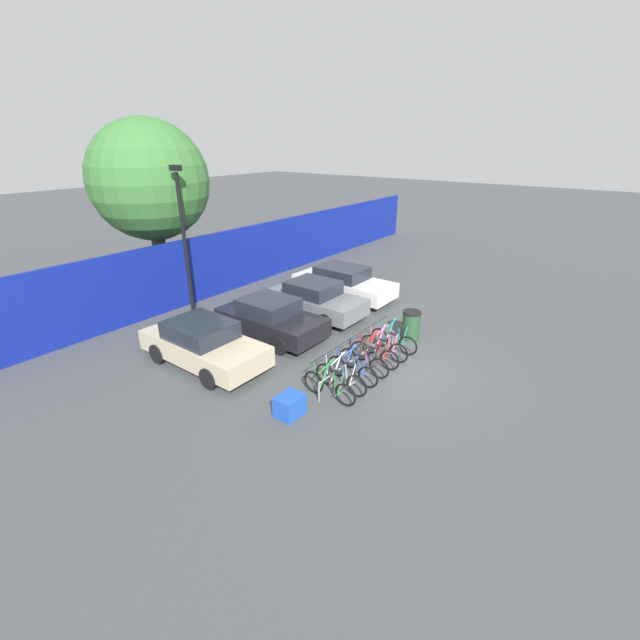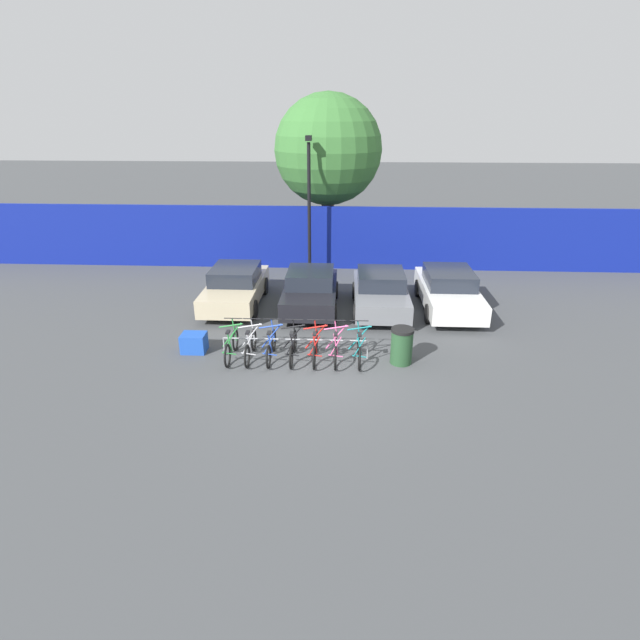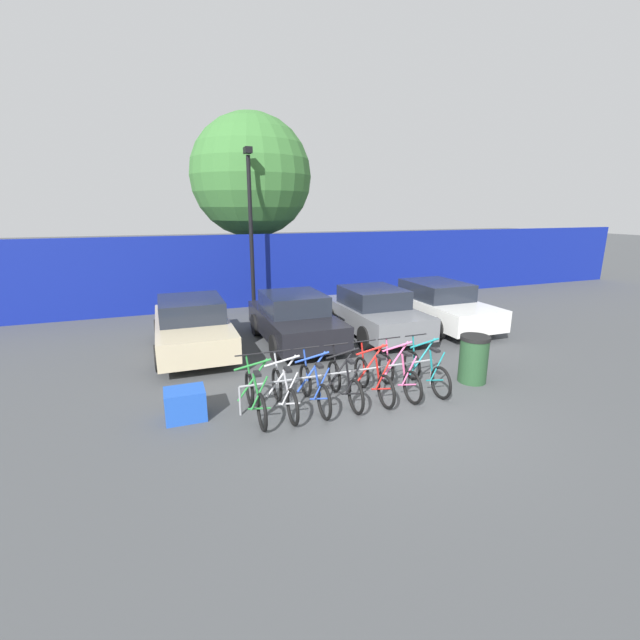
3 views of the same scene
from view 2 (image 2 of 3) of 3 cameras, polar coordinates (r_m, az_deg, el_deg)
ground_plane at (r=13.67m, az=-0.08°, el=-5.59°), size 120.00×120.00×0.00m
hoarding_wall at (r=22.12m, az=1.19°, el=9.36°), size 36.00×0.16×2.73m
bike_rack at (r=14.10m, az=-2.85°, el=-2.46°), size 4.14×0.04×0.57m
bicycle_green at (r=14.30m, az=-10.09°, el=-2.94°), size 0.68×1.71×1.05m
bicycle_silver at (r=14.19m, az=-7.96°, el=-3.00°), size 0.68×1.71×1.05m
bicycle_blue at (r=14.09m, az=-5.61°, el=-3.07°), size 0.68×1.71×1.05m
bicycle_black at (r=14.02m, az=-3.10°, el=-3.13°), size 0.68×1.71×1.05m
bicycle_red at (r=13.97m, az=-0.54°, el=-3.19°), size 0.68×1.71×1.05m
bicycle_pink at (r=13.95m, az=1.82°, el=-3.24°), size 0.68×1.71×1.05m
bicycle_teal at (r=13.96m, az=4.48°, el=-3.29°), size 0.68×1.71×1.05m
car_beige at (r=18.16m, az=-9.64°, el=3.81°), size 1.91×4.22×1.40m
car_black at (r=17.54m, az=-1.10°, el=3.44°), size 1.91×3.92×1.40m
car_grey at (r=17.51m, az=6.92°, el=3.24°), size 1.91×3.96×1.40m
car_white at (r=18.10m, az=14.47°, el=3.33°), size 1.91×4.45×1.40m
lamp_post at (r=20.83m, az=-1.25°, el=13.56°), size 0.24×0.44×5.63m
trash_bin at (r=13.95m, az=9.32°, el=-2.92°), size 0.63×0.63×1.03m
cargo_crate at (r=14.96m, az=-14.21°, el=-2.53°), size 0.70×0.56×0.55m
tree_behind_hoarding at (r=23.38m, az=0.92°, el=18.80°), size 4.79×4.79×7.30m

